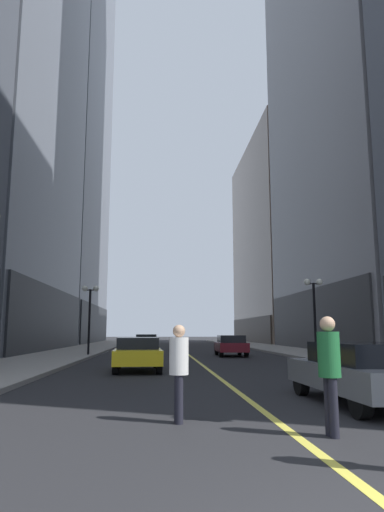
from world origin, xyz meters
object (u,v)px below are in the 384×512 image
Objects in this scene: car_grey at (364,371)px; car_yellow at (138,353)px; street_lamp_right_mid at (314,300)px; car_maroon at (231,345)px; pedestrian_in_green_parka at (329,365)px; car_green at (147,342)px; street_lamp_left_far at (90,304)px; pedestrian_in_white_shirt at (179,365)px.

car_yellow is at bearing 120.26° from car_grey.
street_lamp_right_mid reaches higher than car_grey.
street_lamp_right_mid is at bearing 31.41° from car_yellow.
car_maroon is at bearing 89.42° from car_grey.
pedestrian_in_green_parka is at bearing -108.48° from street_lamp_right_mid.
street_lamp_right_mid reaches higher than car_maroon.
car_green is 10.86m from street_lamp_left_far.
street_lamp_left_far is at bearing 108.35° from car_yellow.
car_maroon and car_green have the same top height.
street_lamp_right_mid reaches higher than pedestrian_in_green_parka.
street_lamp_left_far is at bearing 107.17° from pedestrian_in_green_parka.
car_grey is 2.57× the size of pedestrian_in_green_parka.
street_lamp_left_far is 13.69m from street_lamp_right_mid.
pedestrian_in_green_parka reaches higher than car_maroon.
car_yellow is 1.02× the size of car_maroon.
car_grey is at bearing -90.58° from car_maroon.
pedestrian_in_green_parka is 18.65m from street_lamp_right_mid.
pedestrian_in_white_shirt is (-2.26, 1.22, -0.08)m from pedestrian_in_green_parka.
car_maroon is (5.47, 10.72, -0.00)m from car_yellow.
street_lamp_left_far is (-3.50, 10.54, 2.54)m from car_yellow.
car_green is 32.63m from pedestrian_in_green_parka.
street_lamp_left_far is (-8.97, -0.18, 2.54)m from car_maroon.
pedestrian_in_green_parka is (-2.04, -22.61, 0.34)m from car_maroon.
car_grey is at bearing 21.84° from pedestrian_in_white_shirt.
street_lamp_left_far is at bearing 102.42° from pedestrian_in_white_shirt.
car_green is at bearing 92.39° from pedestrian_in_white_shirt.
pedestrian_in_green_parka is at bearing -83.74° from car_green.
car_green is (-5.40, 29.58, -0.00)m from car_grey.
pedestrian_in_green_parka reaches higher than car_grey.
street_lamp_left_far is (-8.77, 19.57, 2.54)m from car_grey.
car_green is (-5.60, 9.82, 0.00)m from car_maroon.
pedestrian_in_green_parka is at bearing -95.15° from car_maroon.
car_grey is 10.46m from car_yellow.
street_lamp_right_mid is (4.03, 14.71, 2.54)m from car_grey.
street_lamp_right_mid is (9.30, 5.68, 2.54)m from car_yellow.
car_green is (-0.13, 20.55, 0.00)m from car_yellow.
car_yellow is 0.95× the size of street_lamp_right_mid.
car_yellow and car_green have the same top height.
car_maroon is at bearing 84.85° from pedestrian_in_green_parka.
car_yellow is at bearing -117.02° from car_maroon.
car_grey is 30.07m from car_green.
street_lamp_left_far is (-6.93, 22.43, 2.20)m from pedestrian_in_green_parka.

